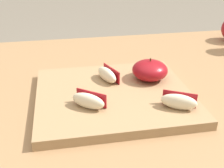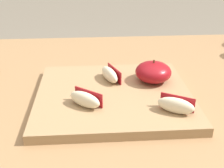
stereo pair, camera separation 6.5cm
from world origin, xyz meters
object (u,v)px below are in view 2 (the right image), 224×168
Objects in this scene: cutting_board at (112,96)px; apple_wedge_middle at (85,99)px; apple_wedge_near_knife at (176,105)px; apple_half_skin_up at (153,72)px; apple_wedge_right at (110,74)px.

cutting_board is 4.72× the size of apple_wedge_middle.
cutting_board is at bearing 141.84° from apple_wedge_near_knife.
apple_half_skin_up is 1.14× the size of apple_wedge_near_knife.
apple_wedge_middle is 0.96× the size of apple_wedge_near_knife.
apple_wedge_middle is 0.13m from apple_wedge_right.
apple_wedge_right reaches higher than cutting_board.
apple_wedge_middle is 0.18m from apple_wedge_near_knife.
apple_half_skin_up is 1.18× the size of apple_wedge_middle.
apple_wedge_middle is (-0.06, -0.06, 0.03)m from cutting_board.
apple_half_skin_up is at bearing 25.79° from cutting_board.
cutting_board is 0.09m from apple_wedge_middle.
apple_wedge_middle is at bearing -116.64° from apple_wedge_right.
apple_wedge_right is at bearing 90.82° from cutting_board.
apple_wedge_right is at bearing 174.98° from apple_half_skin_up.
apple_wedge_middle and apple_wedge_right have the same top height.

